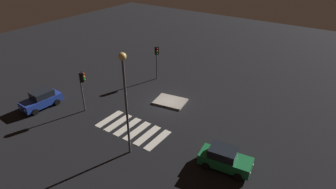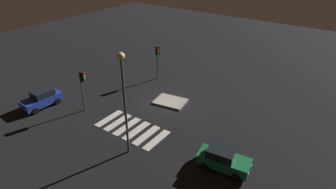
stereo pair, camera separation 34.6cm
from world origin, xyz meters
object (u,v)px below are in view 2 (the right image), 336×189
(traffic_island, at_px, (170,101))
(traffic_light_south, at_px, (82,82))
(traffic_light_west, at_px, (157,55))
(street_lamp, at_px, (124,89))
(car_blue, at_px, (42,99))
(car_green, at_px, (223,159))

(traffic_island, relative_size, traffic_light_south, 0.85)
(traffic_light_west, relative_size, street_lamp, 0.49)
(traffic_island, bearing_deg, car_blue, -141.41)
(traffic_light_west, bearing_deg, car_blue, -73.01)
(traffic_light_south, height_order, street_lamp, street_lamp)
(traffic_island, relative_size, street_lamp, 0.42)
(car_green, xyz_separation_m, traffic_light_west, (-13.34, 9.58, 2.34))
(traffic_light_west, xyz_separation_m, street_lamp, (6.37, -12.26, 2.51))
(traffic_island, distance_m, traffic_light_west, 6.68)
(traffic_island, height_order, car_blue, car_blue)
(traffic_light_south, distance_m, street_lamp, 8.54)
(traffic_light_west, height_order, street_lamp, street_lamp)
(car_blue, relative_size, street_lamp, 0.48)
(traffic_island, height_order, traffic_light_south, traffic_light_south)
(car_green, bearing_deg, street_lamp, -166.40)
(car_green, bearing_deg, traffic_light_south, 173.98)
(traffic_island, distance_m, street_lamp, 10.30)
(traffic_light_south, bearing_deg, street_lamp, -61.58)
(traffic_island, relative_size, car_green, 0.87)
(car_blue, xyz_separation_m, traffic_light_west, (5.73, 11.99, 2.32))
(traffic_island, xyz_separation_m, car_blue, (-10.27, -8.19, 0.76))
(traffic_light_west, height_order, traffic_light_south, traffic_light_west)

